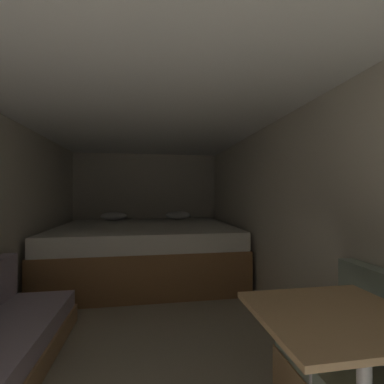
% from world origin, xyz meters
% --- Properties ---
extents(ground_plane, '(7.22, 7.22, 0.00)m').
position_xyz_m(ground_plane, '(0.00, 1.92, 0.00)').
color(ground_plane, '#A39984').
extents(wall_back, '(2.76, 0.05, 2.00)m').
position_xyz_m(wall_back, '(0.00, 4.56, 1.00)').
color(wall_back, beige).
rests_on(wall_back, ground).
extents(wall_right, '(0.05, 5.22, 2.00)m').
position_xyz_m(wall_right, '(1.36, 1.92, 1.00)').
color(wall_right, beige).
rests_on(wall_right, ground).
extents(ceiling_slab, '(2.76, 5.22, 0.05)m').
position_xyz_m(ceiling_slab, '(0.00, 1.92, 2.03)').
color(ceiling_slab, white).
rests_on(ceiling_slab, wall_left).
extents(bed, '(2.54, 2.04, 0.92)m').
position_xyz_m(bed, '(0.00, 3.47, 0.39)').
color(bed, olive).
rests_on(bed, ground).
extents(dinette_table, '(0.66, 0.58, 0.75)m').
position_xyz_m(dinette_table, '(0.81, 0.42, 0.64)').
color(dinette_table, tan).
rests_on(dinette_table, ground).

